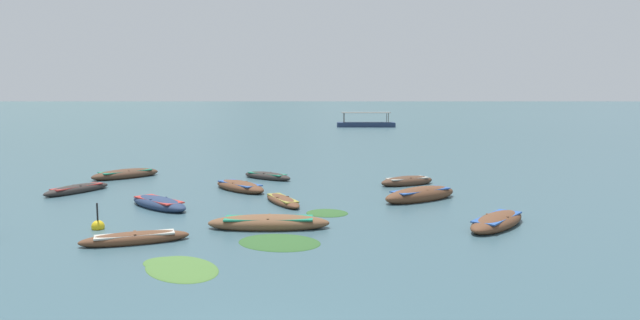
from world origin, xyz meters
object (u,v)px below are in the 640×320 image
Objects in this scene: rowboat_8 at (283,201)px; rowboat_10 at (420,195)px; rowboat_1 at (267,176)px; rowboat_11 at (135,238)px; ferry_0 at (366,124)px; rowboat_3 at (240,187)px; rowboat_0 at (497,221)px; mooring_buoy at (98,226)px; rowboat_6 at (126,174)px; rowboat_9 at (407,181)px; rowboat_4 at (77,189)px; rowboat_2 at (269,223)px; rowboat_7 at (159,203)px.

rowboat_8 is 0.81× the size of rowboat_10.
rowboat_1 is 7.25m from rowboat_8.
ferry_0 reaches higher than rowboat_11.
rowboat_8 is (2.05, -3.55, -0.06)m from rowboat_3.
mooring_buoy is (-13.87, 0.75, -0.08)m from rowboat_0.
rowboat_1 is 0.81× the size of rowboat_6.
rowboat_9 is at bearing -97.42° from ferry_0.
rowboat_1 is (-8.24, 12.02, -0.02)m from rowboat_0.
rowboat_11 is 0.36× the size of ferry_0.
mooring_buoy is (3.39, -7.60, -0.05)m from rowboat_4.
rowboat_1 is at bearing 96.06° from rowboat_8.
rowboat_7 is (-4.59, 3.97, -0.01)m from rowboat_2.
rowboat_8 is 7.59m from mooring_buoy.
rowboat_4 is (-9.26, 7.94, -0.03)m from rowboat_2.
rowboat_9 is at bearing 34.58° from rowboat_8.
rowboat_0 is at bearing -41.31° from rowboat_3.
rowboat_6 is 0.40× the size of ferry_0.
rowboat_3 is 1.09× the size of rowboat_11.
ferry_0 is (22.95, 54.43, 0.25)m from rowboat_6.
rowboat_4 is at bearing 168.51° from rowboat_10.
rowboat_4 reaches higher than rowboat_8.
rowboat_7 is 1.06× the size of rowboat_9.
rowboat_11 is at bearing -105.25° from rowboat_3.
rowboat_6 is 59.07m from ferry_0.
rowboat_2 is at bearing -144.69° from rowboat_10.
rowboat_6 is 1.16× the size of rowboat_9.
mooring_buoy reaches higher than rowboat_3.
rowboat_2 reaches higher than rowboat_9.
rowboat_0 is 1.04× the size of rowboat_8.
rowboat_10 is at bearing -45.12° from rowboat_1.
rowboat_1 is 0.94× the size of rowboat_9.
rowboat_6 is 15.84m from rowboat_9.
rowboat_6 is 12.64m from mooring_buoy.
ferry_0 reaches higher than rowboat_4.
rowboat_0 is 9.38m from rowboat_9.
rowboat_4 is 3.26× the size of mooring_buoy.
rowboat_0 is 1.03× the size of rowboat_11.
ferry_0 is (7.58, 58.24, 0.26)m from rowboat_9.
rowboat_1 is 8.80m from rowboat_7.
rowboat_0 reaches higher than rowboat_4.
rowboat_2 reaches higher than rowboat_1.
rowboat_3 is at bearing -105.29° from ferry_0.
ferry_0 reaches higher than rowboat_7.
rowboat_11 is (-11.21, -10.53, -0.04)m from rowboat_9.
rowboat_3 is at bearing 138.69° from rowboat_0.
rowboat_1 reaches higher than rowboat_11.
rowboat_2 is 6.06m from rowboat_7.
rowboat_2 is at bearing -102.32° from ferry_0.
rowboat_3 is 1.12× the size of rowboat_9.
rowboat_11 is at bearing -174.40° from rowboat_0.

